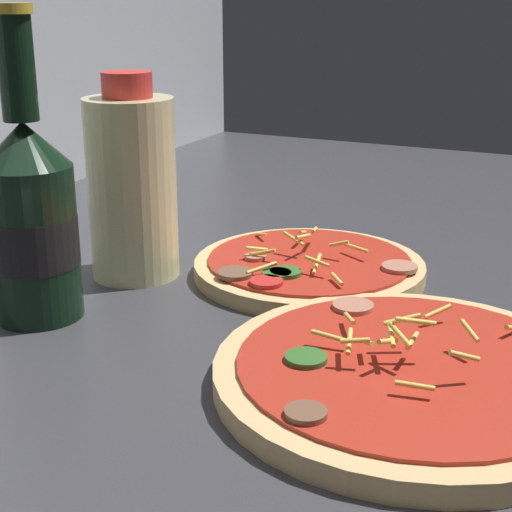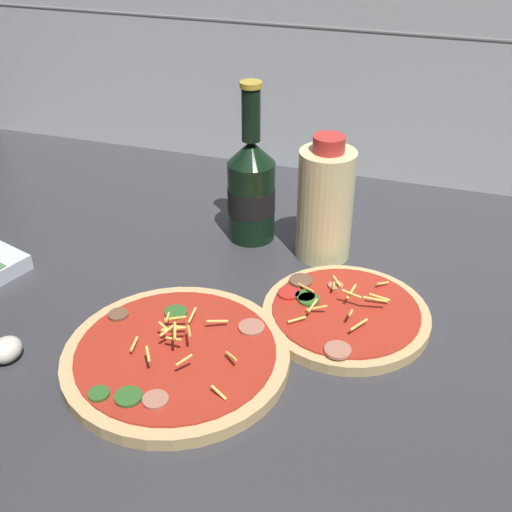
# 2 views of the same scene
# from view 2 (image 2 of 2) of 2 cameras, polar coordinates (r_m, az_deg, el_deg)

# --- Properties ---
(counter_slab) EXTENTS (1.60, 0.90, 0.03)m
(counter_slab) POSITION_cam_2_polar(r_m,az_deg,el_deg) (0.91, 2.05, -4.85)
(counter_slab) COLOR #38383D
(counter_slab) RESTS_ON ground
(tile_backsplash) EXTENTS (1.60, 0.01, 0.60)m
(tile_backsplash) POSITION_cam_2_polar(r_m,az_deg,el_deg) (1.20, 8.74, 19.30)
(tile_backsplash) COLOR silver
(tile_backsplash) RESTS_ON ground
(pizza_near) EXTENTS (0.28, 0.28, 0.05)m
(pizza_near) POSITION_cam_2_polar(r_m,az_deg,el_deg) (0.81, -7.11, -8.85)
(pizza_near) COLOR tan
(pizza_near) RESTS_ON counter_slab
(pizza_far) EXTENTS (0.23, 0.23, 0.04)m
(pizza_far) POSITION_cam_2_polar(r_m,az_deg,el_deg) (0.88, 7.90, -5.16)
(pizza_far) COLOR tan
(pizza_far) RESTS_ON counter_slab
(beer_bottle) EXTENTS (0.08, 0.08, 0.26)m
(beer_bottle) POSITION_cam_2_polar(r_m,az_deg,el_deg) (1.02, -0.42, 6.10)
(beer_bottle) COLOR black
(beer_bottle) RESTS_ON counter_slab
(oil_bottle) EXTENTS (0.09, 0.09, 0.20)m
(oil_bottle) POSITION_cam_2_polar(r_m,az_deg,el_deg) (0.97, 6.17, 4.73)
(oil_bottle) COLOR beige
(oil_bottle) RESTS_ON counter_slab
(mushroom_left) EXTENTS (0.04, 0.04, 0.03)m
(mushroom_left) POSITION_cam_2_polar(r_m,az_deg,el_deg) (0.86, -21.44, -7.73)
(mushroom_left) COLOR white
(mushroom_left) RESTS_ON counter_slab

